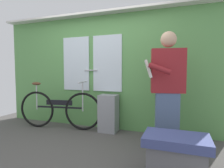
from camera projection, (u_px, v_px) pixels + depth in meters
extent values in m
cube|color=#474442|center=(67.00, 153.00, 2.68)|extent=(5.51, 4.12, 0.04)
cube|color=#56934C|center=(101.00, 73.00, 3.78)|extent=(4.51, 0.08, 2.25)
cube|color=silver|center=(76.00, 64.00, 3.91)|extent=(0.60, 0.02, 1.10)
cube|color=silver|center=(107.00, 63.00, 3.67)|extent=(0.60, 0.02, 1.10)
cylinder|color=#B2B2B7|center=(91.00, 70.00, 3.78)|extent=(0.28, 0.02, 0.02)
cube|color=silver|center=(99.00, 13.00, 3.60)|extent=(4.51, 0.28, 0.04)
torus|color=black|center=(83.00, 111.00, 3.63)|extent=(0.74, 0.15, 0.74)
torus|color=black|center=(37.00, 109.00, 3.83)|extent=(0.74, 0.15, 0.74)
cube|color=black|center=(59.00, 107.00, 3.73)|extent=(0.94, 0.17, 0.03)
cube|color=black|center=(59.00, 102.00, 3.72)|extent=(0.54, 0.11, 0.10)
cylinder|color=#B7B7BC|center=(37.00, 96.00, 3.81)|extent=(0.02, 0.02, 0.53)
ellipsoid|color=brown|center=(36.00, 84.00, 3.79)|extent=(0.21, 0.12, 0.06)
cylinder|color=#B7B7BC|center=(83.00, 97.00, 3.61)|extent=(0.02, 0.02, 0.57)
cylinder|color=#B7B7BC|center=(83.00, 82.00, 3.59)|extent=(0.09, 0.44, 0.02)
cube|color=slate|center=(167.00, 121.00, 2.74)|extent=(0.36, 0.24, 0.84)
cube|color=maroon|center=(168.00, 71.00, 2.69)|extent=(0.50, 0.29, 0.63)
sphere|color=tan|center=(169.00, 39.00, 2.66)|extent=(0.23, 0.23, 0.23)
cube|color=silver|center=(148.00, 69.00, 2.73)|extent=(0.17, 0.35, 0.26)
cylinder|color=maroon|center=(159.00, 69.00, 2.50)|extent=(0.31, 0.13, 0.17)
cylinder|color=maroon|center=(157.00, 69.00, 2.92)|extent=(0.31, 0.13, 0.17)
cube|color=gray|center=(109.00, 113.00, 3.54)|extent=(0.34, 0.28, 0.70)
cube|color=#3D477F|center=(176.00, 140.00, 2.05)|extent=(0.70, 0.44, 0.10)
cube|color=slate|center=(176.00, 160.00, 2.06)|extent=(0.60, 0.36, 0.35)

